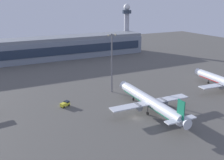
{
  "coord_description": "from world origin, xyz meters",
  "views": [
    {
      "loc": [
        -48.32,
        -75.3,
        43.52
      ],
      "look_at": [
        8.05,
        35.92,
        4.0
      ],
      "focal_mm": 40.96,
      "sensor_mm": 36.0,
      "label": 1
    }
  ],
  "objects_px": {
    "control_tower": "(127,23)",
    "apron_light_west": "(112,60)",
    "airplane_taxiway_distant": "(150,102)",
    "maintenance_van": "(65,104)"
  },
  "relations": [
    {
      "from": "control_tower",
      "to": "apron_light_west",
      "type": "relative_size",
      "value": 1.4
    },
    {
      "from": "apron_light_west",
      "to": "control_tower",
      "type": "bearing_deg",
      "value": 56.53
    },
    {
      "from": "maintenance_van",
      "to": "apron_light_west",
      "type": "height_order",
      "value": "apron_light_west"
    },
    {
      "from": "control_tower",
      "to": "airplane_taxiway_distant",
      "type": "height_order",
      "value": "control_tower"
    },
    {
      "from": "airplane_taxiway_distant",
      "to": "control_tower",
      "type": "bearing_deg",
      "value": 65.46
    },
    {
      "from": "control_tower",
      "to": "apron_light_west",
      "type": "height_order",
      "value": "control_tower"
    },
    {
      "from": "airplane_taxiway_distant",
      "to": "apron_light_west",
      "type": "bearing_deg",
      "value": 97.88
    },
    {
      "from": "airplane_taxiway_distant",
      "to": "maintenance_van",
      "type": "xyz_separation_m",
      "value": [
        -29.01,
        20.49,
        -3.19
      ]
    },
    {
      "from": "airplane_taxiway_distant",
      "to": "maintenance_van",
      "type": "bearing_deg",
      "value": 146.17
    },
    {
      "from": "control_tower",
      "to": "maintenance_van",
      "type": "relative_size",
      "value": 8.71
    }
  ]
}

